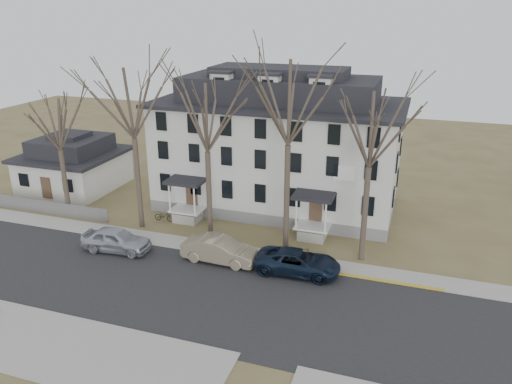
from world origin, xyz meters
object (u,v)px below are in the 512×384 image
(boarding_house, at_px, (278,146))
(tree_mid_left, at_px, (206,113))
(tree_mid_right, at_px, (372,125))
(tree_bungalow, at_px, (56,121))
(car_tan, at_px, (220,250))
(bicycle_left, at_px, (164,217))
(car_navy, at_px, (298,263))
(tree_center, at_px, (289,97))
(tree_far_left, at_px, (131,98))
(car_silver, at_px, (116,240))
(small_house, at_px, (74,165))

(boarding_house, xyz_separation_m, tree_mid_left, (-3.00, -8.15, 4.22))
(boarding_house, height_order, tree_mid_right, tree_mid_right)
(tree_bungalow, height_order, car_tan, tree_bungalow)
(tree_bungalow, distance_m, bicycle_left, 11.34)
(car_tan, distance_m, car_navy, 5.50)
(tree_mid_left, bearing_deg, car_tan, -57.36)
(tree_mid_right, xyz_separation_m, car_navy, (-3.76, -3.32, -8.82))
(car_tan, height_order, car_navy, car_tan)
(boarding_house, distance_m, tree_mid_right, 12.51)
(boarding_house, height_order, tree_center, tree_center)
(tree_far_left, height_order, car_navy, tree_far_left)
(tree_bungalow, bearing_deg, tree_center, 0.00)
(tree_mid_left, bearing_deg, car_navy, -23.19)
(tree_mid_right, relative_size, bicycle_left, 7.72)
(tree_center, xyz_separation_m, tree_bungalow, (-19.00, 0.00, -2.97))
(tree_far_left, xyz_separation_m, car_navy, (13.74, -3.32, -9.56))
(tree_bungalow, bearing_deg, tree_far_left, 0.00)
(tree_mid_left, relative_size, car_navy, 2.27)
(tree_mid_left, xyz_separation_m, tree_mid_right, (11.50, 0.00, 0.00))
(bicycle_left, bearing_deg, tree_center, -99.98)
(car_silver, bearing_deg, boarding_house, -38.08)
(boarding_house, xyz_separation_m, car_navy, (4.74, -11.47, -4.60))
(tree_mid_left, height_order, car_tan, tree_mid_left)
(small_house, bearing_deg, car_silver, -42.51)
(tree_center, bearing_deg, tree_mid_left, 180.00)
(small_house, xyz_separation_m, bicycle_left, (12.21, -4.75, -1.82))
(tree_mid_left, bearing_deg, car_silver, -141.36)
(tree_far_left, distance_m, tree_mid_left, 6.05)
(tree_mid_left, bearing_deg, small_house, 159.97)
(small_house, xyz_separation_m, car_silver, (11.53, -10.57, -1.39))
(car_silver, xyz_separation_m, bicycle_left, (0.68, 5.82, -0.42))
(tree_mid_right, distance_m, car_silver, 19.58)
(car_silver, relative_size, car_tan, 0.95)
(tree_mid_right, bearing_deg, car_navy, -138.62)
(car_navy, bearing_deg, tree_bungalow, 78.59)
(tree_mid_right, height_order, car_tan, tree_mid_right)
(tree_far_left, bearing_deg, tree_mid_left, 0.00)
(tree_bungalow, xyz_separation_m, car_silver, (7.53, -4.37, -7.26))
(boarding_house, bearing_deg, car_navy, -67.56)
(tree_mid_right, bearing_deg, tree_bungalow, 180.00)
(tree_mid_left, bearing_deg, tree_center, 0.00)
(small_house, height_order, tree_far_left, tree_far_left)
(boarding_house, distance_m, car_silver, 15.78)
(small_house, height_order, tree_mid_left, tree_mid_left)
(tree_far_left, distance_m, car_navy, 17.06)
(tree_mid_left, height_order, tree_mid_right, same)
(tree_far_left, distance_m, bicycle_left, 10.09)
(tree_mid_right, xyz_separation_m, car_silver, (-16.97, -4.37, -8.74))
(tree_bungalow, distance_m, car_navy, 22.25)
(tree_mid_left, distance_m, car_silver, 11.20)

